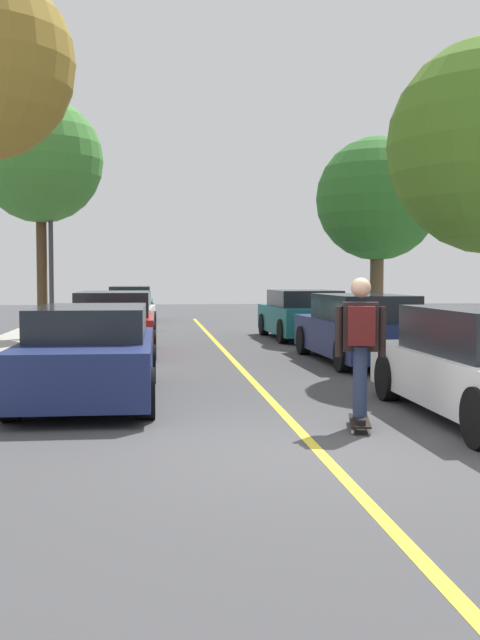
# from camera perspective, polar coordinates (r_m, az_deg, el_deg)

# --- Properties ---
(ground) EXTENTS (80.00, 80.00, 0.00)m
(ground) POSITION_cam_1_polar(r_m,az_deg,el_deg) (7.96, 5.68, -9.50)
(ground) COLOR #424244
(center_line) EXTENTS (0.12, 39.20, 0.01)m
(center_line) POSITION_cam_1_polar(r_m,az_deg,el_deg) (11.84, 1.60, -5.24)
(center_line) COLOR gold
(center_line) RESTS_ON ground
(parked_car_left_nearest) EXTENTS (1.86, 4.51, 1.33)m
(parked_car_left_nearest) POSITION_cam_1_polar(r_m,az_deg,el_deg) (11.10, -11.08, -2.47)
(parked_car_left_nearest) COLOR navy
(parked_car_left_nearest) RESTS_ON ground
(parked_car_left_near) EXTENTS (1.90, 4.22, 1.41)m
(parked_car_left_near) POSITION_cam_1_polar(r_m,az_deg,el_deg) (17.49, -9.39, -0.24)
(parked_car_left_near) COLOR maroon
(parked_car_left_near) RESTS_ON ground
(parked_car_left_far) EXTENTS (1.96, 4.13, 1.28)m
(parked_car_left_far) POSITION_cam_1_polar(r_m,az_deg,el_deg) (23.34, -8.65, 0.48)
(parked_car_left_far) COLOR white
(parked_car_left_far) RESTS_ON ground
(parked_car_left_farthest) EXTENTS (1.82, 4.36, 1.36)m
(parked_car_left_farthest) POSITION_cam_1_polar(r_m,az_deg,el_deg) (30.16, -8.16, 1.21)
(parked_car_left_farthest) COLOR #196066
(parked_car_left_farthest) RESTS_ON ground
(parked_car_right_near) EXTENTS (1.93, 4.64, 1.39)m
(parked_car_right_near) POSITION_cam_1_polar(r_m,az_deg,el_deg) (15.78, 8.95, -0.68)
(parked_car_right_near) COLOR navy
(parked_car_right_near) RESTS_ON ground
(parked_car_right_far) EXTENTS (2.12, 4.26, 1.36)m
(parked_car_right_far) POSITION_cam_1_polar(r_m,az_deg,el_deg) (21.48, 4.79, 0.38)
(parked_car_right_far) COLOR #196066
(parked_car_right_far) RESTS_ON ground
(street_tree_left_near) EXTENTS (3.25, 3.25, 6.26)m
(street_tree_left_near) POSITION_cam_1_polar(r_m,az_deg,el_deg) (20.98, -14.66, 11.39)
(street_tree_left_near) COLOR #4C3823
(street_tree_left_near) RESTS_ON sidewalk_left
(street_tree_right_near) EXTENTS (3.41, 3.41, 5.47)m
(street_tree_right_near) POSITION_cam_1_polar(r_m,az_deg,el_deg) (21.81, 10.22, 8.83)
(street_tree_right_near) COLOR brown
(street_tree_right_near) RESTS_ON sidewalk_right
(streetlamp) EXTENTS (0.36, 0.24, 5.46)m
(streetlamp) POSITION_cam_1_polar(r_m,az_deg,el_deg) (20.61, -13.94, 7.41)
(streetlamp) COLOR #38383D
(streetlamp) RESTS_ON sidewalk_left
(skateboard) EXTENTS (0.40, 0.87, 0.10)m
(skateboard) POSITION_cam_1_polar(r_m,az_deg,el_deg) (9.00, 8.91, -7.47)
(skateboard) COLOR black
(skateboard) RESTS_ON ground
(skateboarder) EXTENTS (0.59, 0.71, 1.64)m
(skateboarder) POSITION_cam_1_polar(r_m,az_deg,el_deg) (8.84, 8.97, -1.48)
(skateboarder) COLOR black
(skateboarder) RESTS_ON skateboard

